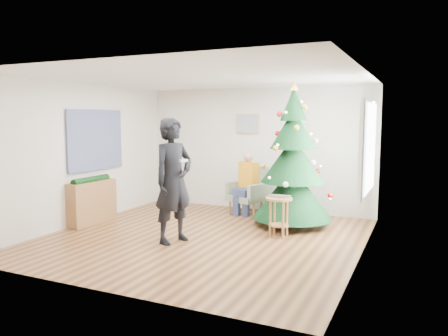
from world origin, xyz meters
The scene contains 19 objects.
floor centered at (0.00, 0.00, 0.00)m, with size 5.00×5.00×0.00m, color brown.
ceiling centered at (0.00, 0.00, 2.60)m, with size 5.00×5.00×0.00m, color white.
wall_back centered at (0.00, 2.50, 1.30)m, with size 5.00×5.00×0.00m, color silver.
wall_front centered at (0.00, -2.50, 1.30)m, with size 5.00×5.00×0.00m, color silver.
wall_left centered at (-2.50, 0.00, 1.30)m, with size 5.00×5.00×0.00m, color silver.
wall_right centered at (2.50, 0.00, 1.30)m, with size 5.00×5.00×0.00m, color silver.
window_panel centered at (2.47, 1.00, 1.50)m, with size 0.04×1.30×1.40m, color white.
curtains centered at (2.44, 1.00, 1.50)m, with size 0.05×1.75×1.50m.
christmas_tree centered at (1.10, 1.41, 1.18)m, with size 1.44×1.44×2.61m.
stool centered at (1.12, 0.56, 0.34)m, with size 0.44×0.44×0.66m.
laptop centered at (1.12, 0.56, 0.68)m, with size 0.36×0.23×0.03m, color silver.
armchair centered at (-0.02, 2.06, 0.35)m, with size 0.84×0.82×0.97m.
seated_person centered at (-0.04, 2.01, 0.65)m, with size 0.48×0.62×1.27m.
standing_man centered at (-0.31, -0.42, 0.99)m, with size 0.72×0.47×1.97m, color black.
game_controller centered at (-0.10, -0.45, 1.31)m, with size 0.04×0.13×0.04m, color white.
console centered at (-2.33, -0.02, 0.40)m, with size 0.30×1.00×0.80m, color brown.
garland centered at (-2.33, -0.02, 0.82)m, with size 0.14×0.14×0.90m, color black.
tapestry centered at (-2.46, 0.30, 1.55)m, with size 0.03×1.50×1.15m, color black.
framed_picture centered at (-0.20, 2.46, 1.85)m, with size 0.52×0.05×0.42m.
Camera 1 is at (3.24, -6.27, 1.96)m, focal length 35.00 mm.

